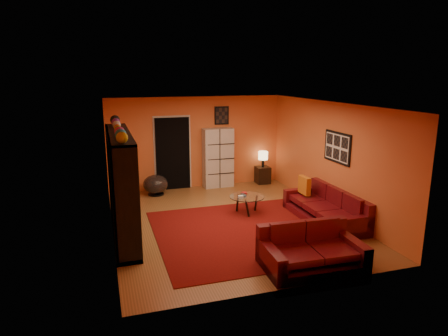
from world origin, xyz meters
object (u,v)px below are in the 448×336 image
object	(u,v)px
sofa	(328,208)
storage_cabinet	(218,158)
entertainment_unit	(121,184)
table_lamp	(263,156)
coffee_table	(247,198)
bowl_chair	(156,184)
loveseat	(310,250)
side_table	(263,175)
tv	(124,186)

from	to	relation	value
sofa	storage_cabinet	distance (m)	3.79
entertainment_unit	table_lamp	xyz separation A→B (m)	(4.24, 2.75, -0.22)
coffee_table	storage_cabinet	size ratio (longest dim) A/B	0.48
entertainment_unit	bowl_chair	size ratio (longest dim) A/B	4.46
entertainment_unit	loveseat	size ratio (longest dim) A/B	1.75
bowl_chair	side_table	bearing A→B (deg)	4.41
bowl_chair	side_table	world-z (taller)	bowl_chair
storage_cabinet	bowl_chair	distance (m)	1.96
loveseat	coffee_table	distance (m)	2.80
loveseat	side_table	size ratio (longest dim) A/B	3.43
tv	table_lamp	distance (m)	5.01
coffee_table	side_table	xyz separation A→B (m)	(1.39, 2.37, -0.12)
coffee_table	storage_cabinet	bearing A→B (deg)	89.82
storage_cabinet	sofa	bearing A→B (deg)	-67.03
sofa	storage_cabinet	world-z (taller)	storage_cabinet
loveseat	side_table	bearing A→B (deg)	-11.70
loveseat	entertainment_unit	bearing A→B (deg)	53.10
side_table	table_lamp	world-z (taller)	table_lamp
sofa	coffee_table	size ratio (longest dim) A/B	2.78
sofa	storage_cabinet	size ratio (longest dim) A/B	1.34
side_table	table_lamp	size ratio (longest dim) A/B	1.06
loveseat	side_table	xyz separation A→B (m)	(1.29, 5.16, -0.03)
tv	coffee_table	bearing A→B (deg)	-82.41
storage_cabinet	bowl_chair	xyz separation A→B (m)	(-1.86, -0.30, -0.56)
entertainment_unit	tv	bearing A→B (deg)	12.63
sofa	table_lamp	world-z (taller)	table_lamp
table_lamp	bowl_chair	bearing A→B (deg)	-175.59
coffee_table	storage_cabinet	distance (m)	2.46
bowl_chair	entertainment_unit	bearing A→B (deg)	-111.80
bowl_chair	storage_cabinet	bearing A→B (deg)	9.17
coffee_table	tv	bearing A→B (deg)	-172.41
storage_cabinet	bowl_chair	world-z (taller)	storage_cabinet
tv	sofa	size ratio (longest dim) A/B	0.45
sofa	loveseat	xyz separation A→B (m)	(-1.47, -1.81, -0.00)
coffee_table	table_lamp	world-z (taller)	table_lamp
entertainment_unit	side_table	xyz separation A→B (m)	(4.24, 2.75, -0.80)
coffee_table	table_lamp	bearing A→B (deg)	59.53
sofa	entertainment_unit	bearing A→B (deg)	172.25
sofa	loveseat	bearing A→B (deg)	-129.00
bowl_chair	sofa	bearing A→B (deg)	-42.27
side_table	coffee_table	bearing A→B (deg)	-120.47
entertainment_unit	tv	size ratio (longest dim) A/B	2.94
entertainment_unit	table_lamp	world-z (taller)	entertainment_unit
loveseat	bowl_chair	distance (m)	5.28
storage_cabinet	bowl_chair	size ratio (longest dim) A/B	2.54
coffee_table	bowl_chair	bearing A→B (deg)	131.18
sofa	table_lamp	size ratio (longest dim) A/B	4.85
table_lamp	entertainment_unit	bearing A→B (deg)	-147.05
entertainment_unit	sofa	size ratio (longest dim) A/B	1.31
sofa	coffee_table	bearing A→B (deg)	147.76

